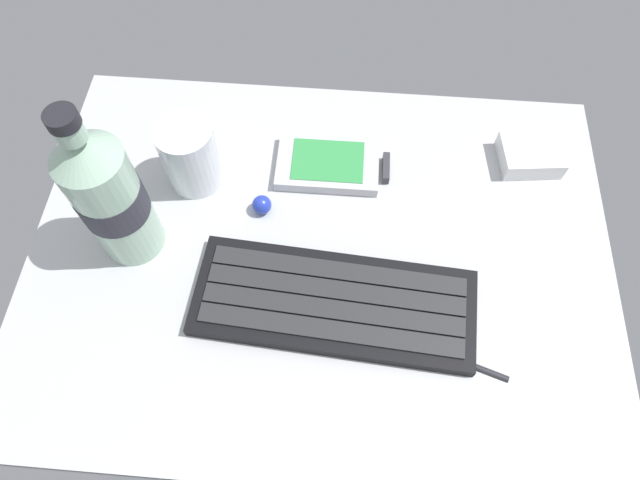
# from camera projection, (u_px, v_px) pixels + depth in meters

# --- Properties ---
(ground_plane) EXTENTS (0.64, 0.48, 0.03)m
(ground_plane) POSITION_uv_depth(u_px,v_px,m) (320.00, 259.00, 0.62)
(ground_plane) COLOR #B7BABC
(keyboard) EXTENTS (0.30, 0.13, 0.02)m
(keyboard) POSITION_uv_depth(u_px,v_px,m) (334.00, 302.00, 0.58)
(keyboard) COLOR black
(keyboard) RESTS_ON ground_plane
(handheld_device) EXTENTS (0.13, 0.08, 0.02)m
(handheld_device) POSITION_uv_depth(u_px,v_px,m) (333.00, 164.00, 0.66)
(handheld_device) COLOR #B7BABF
(handheld_device) RESTS_ON ground_plane
(juice_cup) EXTENTS (0.06, 0.06, 0.09)m
(juice_cup) POSITION_uv_depth(u_px,v_px,m) (191.00, 157.00, 0.63)
(juice_cup) COLOR silver
(juice_cup) RESTS_ON ground_plane
(water_bottle) EXTENTS (0.07, 0.07, 0.21)m
(water_bottle) POSITION_uv_depth(u_px,v_px,m) (109.00, 195.00, 0.54)
(water_bottle) COLOR #9EC1A8
(water_bottle) RESTS_ON ground_plane
(charger_block) EXTENTS (0.08, 0.06, 0.02)m
(charger_block) POSITION_uv_depth(u_px,v_px,m) (530.00, 155.00, 0.66)
(charger_block) COLOR white
(charger_block) RESTS_ON ground_plane
(trackball_mouse) EXTENTS (0.02, 0.02, 0.02)m
(trackball_mouse) POSITION_uv_depth(u_px,v_px,m) (262.00, 205.00, 0.63)
(trackball_mouse) COLOR #2338B2
(trackball_mouse) RESTS_ON ground_plane
(stylus_pen) EXTENTS (0.09, 0.04, 0.01)m
(stylus_pen) POSITION_uv_depth(u_px,v_px,m) (462.00, 361.00, 0.55)
(stylus_pen) COLOR #26262B
(stylus_pen) RESTS_ON ground_plane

